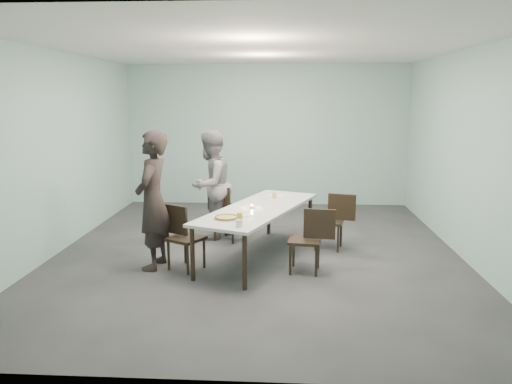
# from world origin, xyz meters

# --- Properties ---
(ground) EXTENTS (7.00, 7.00, 0.00)m
(ground) POSITION_xyz_m (0.00, 0.00, 0.00)
(ground) COLOR #333335
(ground) RESTS_ON ground
(room_shell) EXTENTS (6.02, 7.02, 3.01)m
(room_shell) POSITION_xyz_m (0.00, 0.00, 2.03)
(room_shell) COLOR #9AC2BC
(room_shell) RESTS_ON ground
(table) EXTENTS (1.79, 2.75, 0.75)m
(table) POSITION_xyz_m (0.03, -0.23, 0.69)
(table) COLOR white
(table) RESTS_ON ground
(chair_near_left) EXTENTS (0.64, 0.57, 0.87)m
(chair_near_left) POSITION_xyz_m (-0.99, -0.76, 0.50)
(chair_near_left) COLOR black
(chair_near_left) RESTS_ON ground
(chair_far_left) EXTENTS (0.65, 0.56, 0.87)m
(chair_far_left) POSITION_xyz_m (-0.58, 0.67, 0.50)
(chair_far_left) COLOR black
(chair_far_left) RESTS_ON ground
(chair_near_right) EXTENTS (0.64, 0.47, 0.87)m
(chair_near_right) POSITION_xyz_m (0.76, -0.82, 0.50)
(chair_near_right) COLOR black
(chair_near_right) RESTS_ON ground
(chair_far_right) EXTENTS (0.65, 0.51, 0.87)m
(chair_far_right) POSITION_xyz_m (1.17, 0.23, 0.50)
(chair_far_right) COLOR black
(chair_far_right) RESTS_ON ground
(diner_near) EXTENTS (0.50, 0.72, 1.88)m
(diner_near) POSITION_xyz_m (-1.37, -0.76, 0.94)
(diner_near) COLOR black
(diner_near) RESTS_ON ground
(diner_far) EXTENTS (0.99, 1.08, 1.78)m
(diner_far) POSITION_xyz_m (-0.82, 0.77, 0.89)
(diner_far) COLOR gray
(diner_far) RESTS_ON ground
(pizza) EXTENTS (0.34, 0.34, 0.04)m
(pizza) POSITION_xyz_m (-0.35, -0.97, 0.77)
(pizza) COLOR white
(pizza) RESTS_ON table
(side_plate) EXTENTS (0.18, 0.18, 0.01)m
(side_plate) POSITION_xyz_m (-0.11, -0.76, 0.76)
(side_plate) COLOR white
(side_plate) RESTS_ON table
(beer_glass) EXTENTS (0.08, 0.08, 0.15)m
(beer_glass) POSITION_xyz_m (-0.15, -1.23, 0.82)
(beer_glass) COLOR gold
(beer_glass) RESTS_ON table
(water_tumbler) EXTENTS (0.08, 0.08, 0.09)m
(water_tumbler) POSITION_xyz_m (-0.15, -1.35, 0.80)
(water_tumbler) COLOR silver
(water_tumbler) RESTS_ON table
(tealight) EXTENTS (0.06, 0.06, 0.05)m
(tealight) POSITION_xyz_m (-0.07, -0.30, 0.77)
(tealight) COLOR silver
(tealight) RESTS_ON table
(amber_tumbler) EXTENTS (0.07, 0.07, 0.08)m
(amber_tumbler) POSITION_xyz_m (0.24, 0.45, 0.79)
(amber_tumbler) COLOR gold
(amber_tumbler) RESTS_ON table
(menu) EXTENTS (0.36, 0.31, 0.01)m
(menu) POSITION_xyz_m (0.25, 0.66, 0.75)
(menu) COLOR silver
(menu) RESTS_ON table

